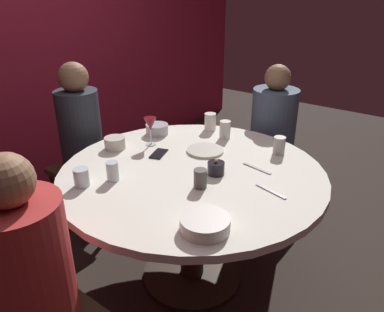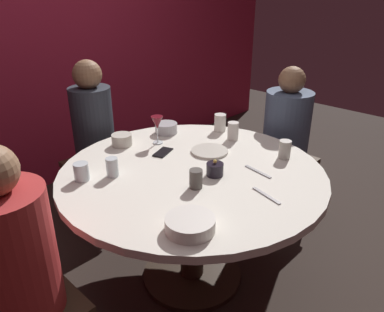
# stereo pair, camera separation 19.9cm
# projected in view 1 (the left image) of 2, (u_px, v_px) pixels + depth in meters

# --- Properties ---
(ground_plane) EXTENTS (8.00, 8.00, 0.00)m
(ground_plane) POSITION_uv_depth(u_px,v_px,m) (192.00, 275.00, 2.33)
(ground_plane) COLOR #2D231E
(back_wall) EXTENTS (6.00, 0.10, 2.60)m
(back_wall) POSITION_uv_depth(u_px,v_px,m) (0.00, 36.00, 2.78)
(back_wall) COLOR maroon
(back_wall) RESTS_ON ground
(dining_table) EXTENTS (1.43, 1.43, 0.74)m
(dining_table) POSITION_uv_depth(u_px,v_px,m) (192.00, 192.00, 2.08)
(dining_table) COLOR silver
(dining_table) RESTS_ON ground
(seated_diner_left) EXTENTS (0.40, 0.40, 1.18)m
(seated_diner_left) POSITION_uv_depth(u_px,v_px,m) (26.00, 270.00, 1.33)
(seated_diner_left) COLOR #3F2D1E
(seated_diner_left) RESTS_ON ground
(seated_diner_back) EXTENTS (0.40, 0.40, 1.20)m
(seated_diner_back) POSITION_uv_depth(u_px,v_px,m) (80.00, 131.00, 2.55)
(seated_diner_back) COLOR #3F2D1E
(seated_diner_back) RESTS_ON ground
(seated_diner_right) EXTENTS (0.40, 0.40, 1.15)m
(seated_diner_right) POSITION_uv_depth(u_px,v_px,m) (273.00, 125.00, 2.74)
(seated_diner_right) COLOR #3F2D1E
(seated_diner_right) RESTS_ON ground
(candle_holder) EXTENTS (0.09, 0.09, 0.09)m
(candle_holder) POSITION_uv_depth(u_px,v_px,m) (216.00, 168.00, 1.96)
(candle_holder) COLOR black
(candle_holder) RESTS_ON dining_table
(wine_glass) EXTENTS (0.08, 0.08, 0.18)m
(wine_glass) POSITION_uv_depth(u_px,v_px,m) (150.00, 125.00, 2.28)
(wine_glass) COLOR silver
(wine_glass) RESTS_ON dining_table
(dinner_plate) EXTENTS (0.22, 0.22, 0.01)m
(dinner_plate) POSITION_uv_depth(u_px,v_px,m) (205.00, 150.00, 2.24)
(dinner_plate) COLOR beige
(dinner_plate) RESTS_ON dining_table
(cell_phone) EXTENTS (0.16, 0.11, 0.01)m
(cell_phone) POSITION_uv_depth(u_px,v_px,m) (159.00, 154.00, 2.20)
(cell_phone) COLOR black
(cell_phone) RESTS_ON dining_table
(bowl_serving_large) EXTENTS (0.15, 0.15, 0.07)m
(bowl_serving_large) POSITION_uv_depth(u_px,v_px,m) (157.00, 129.00, 2.49)
(bowl_serving_large) COLOR #B7B7BC
(bowl_serving_large) RESTS_ON dining_table
(bowl_salad_center) EXTENTS (0.21, 0.21, 0.06)m
(bowl_salad_center) POSITION_uv_depth(u_px,v_px,m) (205.00, 224.00, 1.52)
(bowl_salad_center) COLOR silver
(bowl_salad_center) RESTS_ON dining_table
(bowl_small_white) EXTENTS (0.13, 0.13, 0.07)m
(bowl_small_white) POSITION_uv_depth(u_px,v_px,m) (115.00, 143.00, 2.27)
(bowl_small_white) COLOR beige
(bowl_small_white) RESTS_ON dining_table
(cup_near_candle) EXTENTS (0.08, 0.08, 0.12)m
(cup_near_candle) POSITION_uv_depth(u_px,v_px,m) (210.00, 122.00, 2.55)
(cup_near_candle) COLOR silver
(cup_near_candle) RESTS_ON dining_table
(cup_by_left_diner) EXTENTS (0.08, 0.08, 0.09)m
(cup_by_left_diner) POSITION_uv_depth(u_px,v_px,m) (81.00, 177.00, 1.84)
(cup_by_left_diner) COLOR silver
(cup_by_left_diner) RESTS_ON dining_table
(cup_by_right_diner) EXTENTS (0.06, 0.06, 0.10)m
(cup_by_right_diner) POSITION_uv_depth(u_px,v_px,m) (200.00, 179.00, 1.83)
(cup_by_right_diner) COLOR #4C4742
(cup_by_right_diner) RESTS_ON dining_table
(cup_center_front) EXTENTS (0.06, 0.06, 0.10)m
(cup_center_front) POSITION_uv_depth(u_px,v_px,m) (113.00, 171.00, 1.89)
(cup_center_front) COLOR silver
(cup_center_front) RESTS_ON dining_table
(cup_far_edge) EXTENTS (0.07, 0.07, 0.12)m
(cup_far_edge) POSITION_uv_depth(u_px,v_px,m) (225.00, 130.00, 2.42)
(cup_far_edge) COLOR silver
(cup_far_edge) RESTS_ON dining_table
(cup_beside_wine) EXTENTS (0.07, 0.07, 0.11)m
(cup_beside_wine) POSITION_uv_depth(u_px,v_px,m) (279.00, 146.00, 2.19)
(cup_beside_wine) COLOR #B2ADA3
(cup_beside_wine) RESTS_ON dining_table
(fork_near_plate) EXTENTS (0.04, 0.18, 0.01)m
(fork_near_plate) POSITION_uv_depth(u_px,v_px,m) (257.00, 168.00, 2.03)
(fork_near_plate) COLOR #B7B7BC
(fork_near_plate) RESTS_ON dining_table
(knife_near_plate) EXTENTS (0.06, 0.18, 0.01)m
(knife_near_plate) POSITION_uv_depth(u_px,v_px,m) (271.00, 191.00, 1.80)
(knife_near_plate) COLOR #B7B7BC
(knife_near_plate) RESTS_ON dining_table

